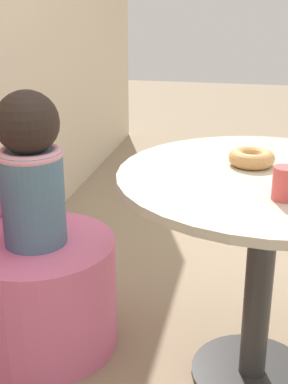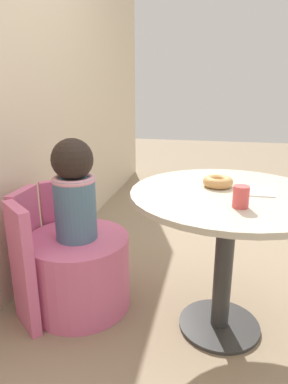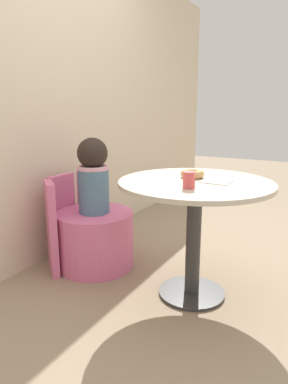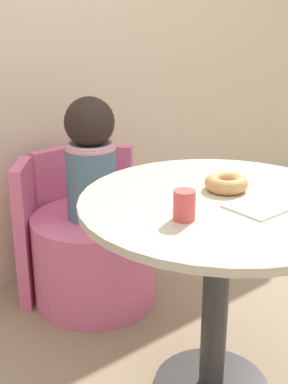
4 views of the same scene
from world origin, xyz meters
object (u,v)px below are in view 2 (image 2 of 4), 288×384
tub_chair (79,271)px  donut (218,182)px  cup (241,197)px  child_figure (74,189)px  round_table (227,223)px

tub_chair → donut: (0.05, -0.69, 0.52)m
tub_chair → cup: cup is taller
child_figure → donut: bearing=-86.2°
round_table → donut: 0.19m
child_figure → round_table: bearing=-92.6°
tub_chair → donut: bearing=-86.2°
child_figure → donut: size_ratio=3.71×
round_table → cup: (-0.19, -0.04, 0.19)m
cup → child_figure: bearing=74.0°
child_figure → cup: bearing=-106.0°
tub_chair → child_figure: child_figure is taller
round_table → tub_chair: size_ratio=1.63×
cup → donut: bearing=17.7°
tub_chair → child_figure: (-0.00, -0.00, 0.46)m
child_figure → donut: child_figure is taller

